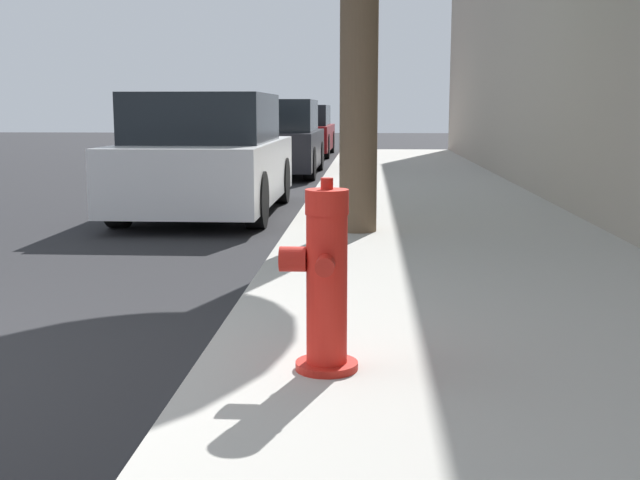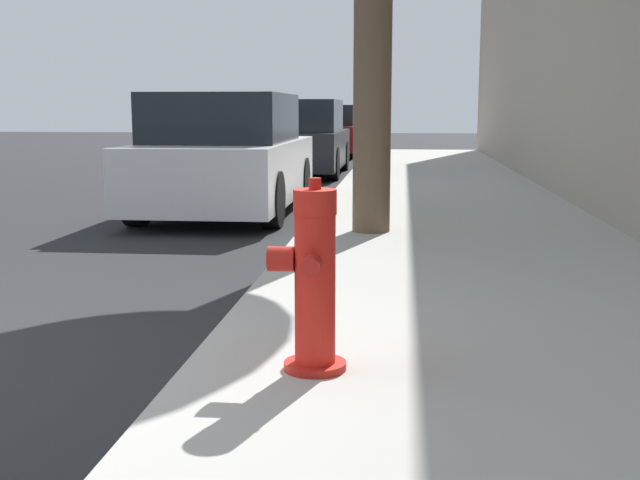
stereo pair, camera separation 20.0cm
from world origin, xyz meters
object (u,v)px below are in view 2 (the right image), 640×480
parked_car_near (226,157)px  parked_car_far (325,131)px  fire_hydrant (313,282)px  parked_car_mid (300,140)px

parked_car_near → parked_car_far: bearing=90.0°
fire_hydrant → parked_car_near: bearing=105.9°
parked_car_near → parked_car_mid: parked_car_near is taller
fire_hydrant → parked_car_mid: size_ratio=0.22×
fire_hydrant → parked_car_far: parked_car_far is taller
fire_hydrant → parked_car_mid: bearing=97.7°
parked_car_mid → parked_car_far: bearing=91.2°
parked_car_near → parked_car_mid: bearing=88.6°
fire_hydrant → parked_car_far: bearing=95.4°
parked_car_near → parked_car_far: (-0.00, 12.49, -0.03)m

